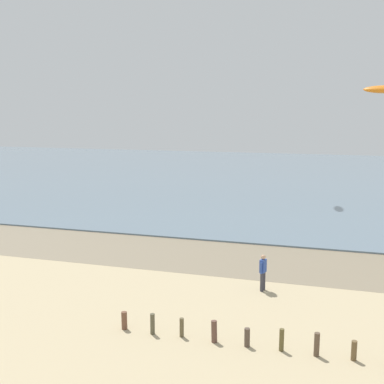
% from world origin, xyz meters
% --- Properties ---
extents(wet_sand_strip, '(120.00, 6.86, 0.01)m').
position_xyz_m(wet_sand_strip, '(0.00, 21.44, 0.00)').
color(wet_sand_strip, '#84755B').
rests_on(wet_sand_strip, ground).
extents(sea, '(160.00, 70.00, 0.10)m').
position_xyz_m(sea, '(0.00, 59.87, 0.05)').
color(sea, slate).
rests_on(sea, ground).
extents(groyne_mid, '(14.53, 0.37, 0.84)m').
position_xyz_m(groyne_mid, '(8.15, 10.75, 0.37)').
color(groyne_mid, brown).
rests_on(groyne_mid, ground).
extents(person_left_flank, '(0.29, 0.56, 1.71)m').
position_xyz_m(person_left_flank, '(5.44, 16.68, 0.92)').
color(person_left_flank, '#383842').
rests_on(person_left_flank, ground).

